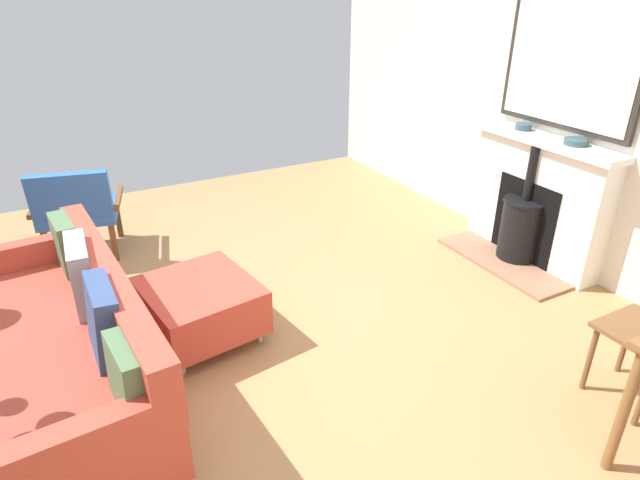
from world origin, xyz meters
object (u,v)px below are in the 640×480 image
object	(u,v)px
sofa	(61,347)
ottoman	(200,305)
mantel_bowl_near	(523,126)
armchair_accent	(77,207)
mantel_bowl_far	(576,141)
fireplace	(533,207)

from	to	relation	value
sofa	ottoman	size ratio (longest dim) A/B	2.59
mantel_bowl_near	armchair_accent	bearing A→B (deg)	-24.74
mantel_bowl_far	ottoman	world-z (taller)	mantel_bowl_far
fireplace	armchair_accent	bearing A→B (deg)	-28.48
sofa	ottoman	distance (m)	0.86
mantel_bowl_near	ottoman	distance (m)	2.89
fireplace	ottoman	size ratio (longest dim) A/B	1.62
armchair_accent	fireplace	bearing A→B (deg)	151.52
sofa	armchair_accent	world-z (taller)	sofa
fireplace	armchair_accent	xyz separation A→B (m)	(3.28, -1.78, -0.01)
fireplace	ottoman	bearing A→B (deg)	-4.35
mantel_bowl_far	armchair_accent	distance (m)	3.93
mantel_bowl_near	fireplace	bearing A→B (deg)	83.69
mantel_bowl_near	mantel_bowl_far	size ratio (longest dim) A/B	0.78
ottoman	sofa	bearing A→B (deg)	13.83
fireplace	mantel_bowl_near	size ratio (longest dim) A/B	9.86
mantel_bowl_far	ottoman	size ratio (longest dim) A/B	0.21
ottoman	mantel_bowl_far	bearing A→B (deg)	170.80
ottoman	armchair_accent	bearing A→B (deg)	-71.00
mantel_bowl_far	sofa	world-z (taller)	mantel_bowl_far
mantel_bowl_near	sofa	xyz separation A→B (m)	(3.59, 0.25, -0.73)
ottoman	armchair_accent	world-z (taller)	armchair_accent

